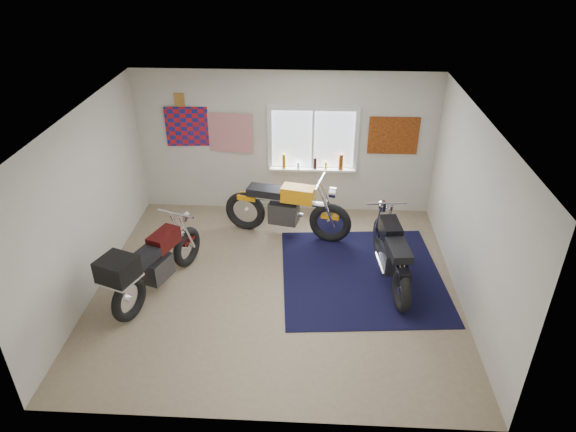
# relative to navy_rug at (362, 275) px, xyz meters

# --- Properties ---
(ground) EXTENTS (5.50, 5.50, 0.00)m
(ground) POSITION_rel_navy_rug_xyz_m (-1.33, -0.34, -0.01)
(ground) COLOR #9E896B
(ground) RESTS_ON ground
(room_shell) EXTENTS (5.50, 5.50, 5.50)m
(room_shell) POSITION_rel_navy_rug_xyz_m (-1.33, -0.34, 1.63)
(room_shell) COLOR white
(room_shell) RESTS_ON ground
(navy_rug) EXTENTS (2.70, 2.79, 0.01)m
(navy_rug) POSITION_rel_navy_rug_xyz_m (0.00, 0.00, 0.00)
(navy_rug) COLOR black
(navy_rug) RESTS_ON ground
(window_assembly) EXTENTS (1.66, 0.17, 1.26)m
(window_assembly) POSITION_rel_navy_rug_xyz_m (-0.83, 2.13, 1.36)
(window_assembly) COLOR white
(window_assembly) RESTS_ON room_shell
(oil_bottles) EXTENTS (1.13, 0.09, 0.30)m
(oil_bottles) POSITION_rel_navy_rug_xyz_m (-0.73, 2.06, 1.02)
(oil_bottles) COLOR #926A15
(oil_bottles) RESTS_ON window_assembly
(flag_display) EXTENTS (1.60, 0.10, 1.17)m
(flag_display) POSITION_rel_navy_rug_xyz_m (-3.23, 2.14, 2.14)
(flag_display) COLOR red
(flag_display) RESTS_ON room_shell
(triumph_poster) EXTENTS (0.90, 0.03, 0.70)m
(triumph_poster) POSITION_rel_navy_rug_xyz_m (0.62, 2.14, 1.54)
(triumph_poster) COLOR #A54C14
(triumph_poster) RESTS_ON room_shell
(yellow_triumph) EXTENTS (2.29, 0.79, 1.16)m
(yellow_triumph) POSITION_rel_navy_rug_xyz_m (-1.27, 1.17, 0.51)
(yellow_triumph) COLOR black
(yellow_triumph) RESTS_ON ground
(black_chrome_bike) EXTENTS (0.64, 2.10, 1.08)m
(black_chrome_bike) POSITION_rel_navy_rug_xyz_m (0.42, -0.07, 0.47)
(black_chrome_bike) COLOR black
(black_chrome_bike) RESTS_ON navy_rug
(maroon_tourer) EXTENTS (1.08, 2.06, 1.07)m
(maroon_tourer) POSITION_rel_navy_rug_xyz_m (-3.15, -0.67, 0.55)
(maroon_tourer) COLOR black
(maroon_tourer) RESTS_ON ground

